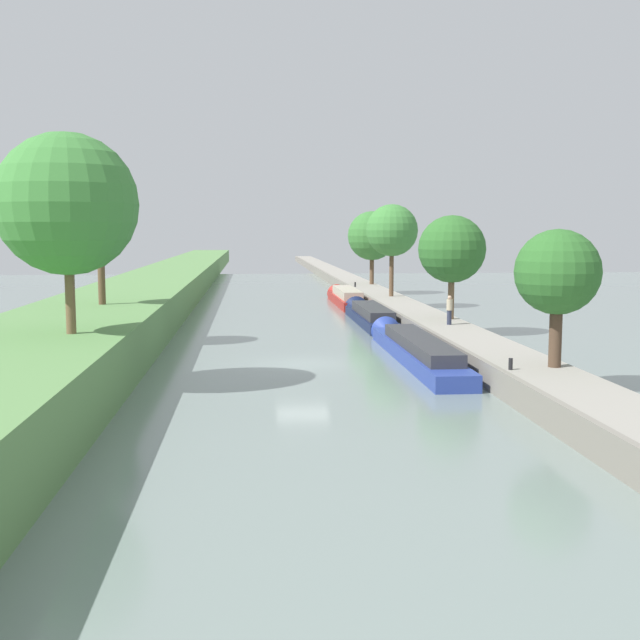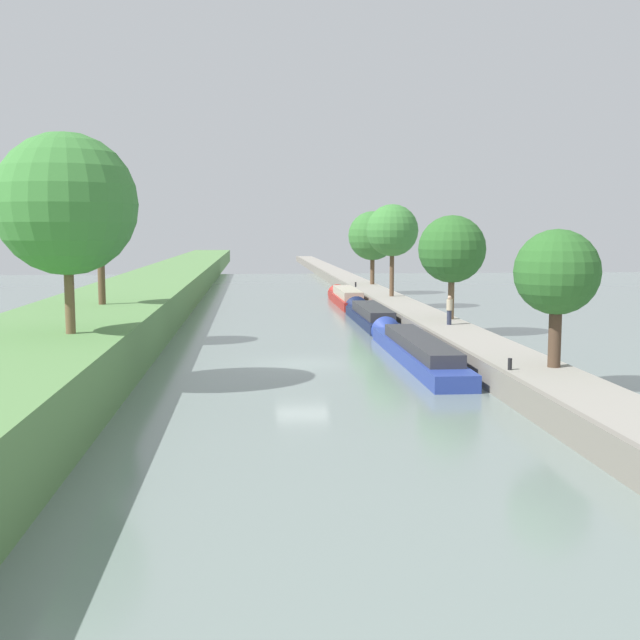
# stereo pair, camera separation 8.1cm
# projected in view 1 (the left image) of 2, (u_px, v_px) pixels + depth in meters

# --- Properties ---
(ground_plane) EXTENTS (160.00, 160.00, 0.00)m
(ground_plane) POSITION_uv_depth(u_px,v_px,m) (303.00, 364.00, 37.38)
(ground_plane) COLOR slate
(left_grassy_bank) EXTENTS (7.32, 260.00, 2.39)m
(left_grassy_bank) POSITION_uv_depth(u_px,v_px,m) (71.00, 342.00, 36.30)
(left_grassy_bank) COLOR #5B894C
(left_grassy_bank) RESTS_ON ground_plane
(right_towpath) EXTENTS (3.04, 260.00, 1.04)m
(right_towpath) POSITION_uv_depth(u_px,v_px,m) (480.00, 351.00, 38.07)
(right_towpath) COLOR gray
(right_towpath) RESTS_ON ground_plane
(stone_quay) EXTENTS (0.25, 260.00, 1.09)m
(stone_quay) POSITION_uv_depth(u_px,v_px,m) (447.00, 351.00, 37.92)
(stone_quay) COLOR gray
(stone_quay) RESTS_ON ground_plane
(narrowboat_blue) EXTENTS (1.86, 16.75, 1.81)m
(narrowboat_blue) POSITION_uv_depth(u_px,v_px,m) (414.00, 348.00, 38.66)
(narrowboat_blue) COLOR #283D93
(narrowboat_blue) RESTS_ON ground_plane
(narrowboat_navy) EXTENTS (1.99, 14.00, 1.89)m
(narrowboat_navy) POSITION_uv_depth(u_px,v_px,m) (369.00, 315.00, 54.44)
(narrowboat_navy) COLOR #141E42
(narrowboat_navy) RESTS_ON ground_plane
(narrowboat_red) EXTENTS (1.90, 14.03, 1.98)m
(narrowboat_red) POSITION_uv_depth(u_px,v_px,m) (345.00, 297.00, 67.96)
(narrowboat_red) COLOR maroon
(narrowboat_red) RESTS_ON ground_plane
(tree_rightbank_near) EXTENTS (3.31, 3.31, 5.37)m
(tree_rightbank_near) POSITION_uv_depth(u_px,v_px,m) (558.00, 273.00, 30.08)
(tree_rightbank_near) COLOR #4C3828
(tree_rightbank_near) RESTS_ON right_towpath
(tree_rightbank_midnear) EXTENTS (4.04, 4.04, 6.24)m
(tree_rightbank_midnear) POSITION_uv_depth(u_px,v_px,m) (452.00, 249.00, 46.67)
(tree_rightbank_midnear) COLOR brown
(tree_rightbank_midnear) RESTS_ON right_towpath
(tree_rightbank_midfar) EXTENTS (4.22, 4.22, 7.46)m
(tree_rightbank_midfar) POSITION_uv_depth(u_px,v_px,m) (392.00, 231.00, 63.14)
(tree_rightbank_midfar) COLOR brown
(tree_rightbank_midfar) RESTS_ON right_towpath
(tree_rightbank_far) EXTENTS (4.87, 4.87, 7.28)m
(tree_rightbank_far) POSITION_uv_depth(u_px,v_px,m) (372.00, 236.00, 77.70)
(tree_rightbank_far) COLOR brown
(tree_rightbank_far) RESTS_ON right_towpath
(tree_leftbank_downstream) EXTENTS (5.41, 5.41, 7.65)m
(tree_leftbank_downstream) POSITION_uv_depth(u_px,v_px,m) (67.00, 204.00, 29.53)
(tree_leftbank_downstream) COLOR brown
(tree_leftbank_downstream) RESTS_ON left_grassy_bank
(tree_leftbank_upstream) EXTENTS (3.61, 3.61, 6.60)m
(tree_leftbank_upstream) POSITION_uv_depth(u_px,v_px,m) (100.00, 216.00, 41.59)
(tree_leftbank_upstream) COLOR brown
(tree_leftbank_upstream) RESTS_ON left_grassy_bank
(person_walking) EXTENTS (0.34, 0.34, 1.66)m
(person_walking) POSITION_uv_depth(u_px,v_px,m) (449.00, 309.00, 44.22)
(person_walking) COLOR #282D42
(person_walking) RESTS_ON right_towpath
(mooring_bollard_near) EXTENTS (0.16, 0.16, 0.45)m
(mooring_bollard_near) POSITION_uv_depth(u_px,v_px,m) (511.00, 364.00, 29.84)
(mooring_bollard_near) COLOR black
(mooring_bollard_near) RESTS_ON right_towpath
(mooring_bollard_far) EXTENTS (0.16, 0.16, 0.45)m
(mooring_bollard_far) POSITION_uv_depth(u_px,v_px,m) (355.00, 284.00, 74.49)
(mooring_bollard_far) COLOR black
(mooring_bollard_far) RESTS_ON right_towpath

